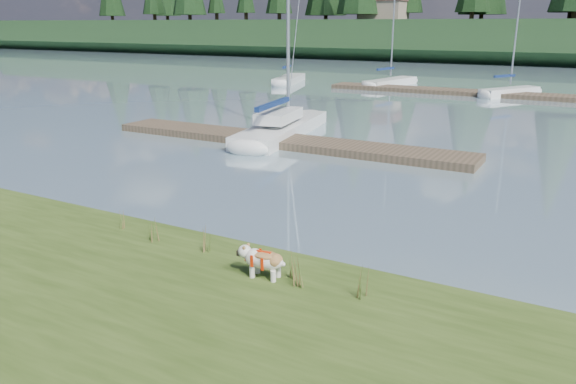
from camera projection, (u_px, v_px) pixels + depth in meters
The scene contains 18 objects.
ground at pixel (482, 95), 38.94m from camera, with size 200.00×200.00×0.00m, color #819DAA.
bank at pixel (26, 331), 8.82m from camera, with size 60.00×9.00×0.35m, color #3C511C.
ridge at pixel (548, 41), 74.13m from camera, with size 200.00×20.00×5.00m, color black.
bulldog at pixel (264, 259), 10.21m from camera, with size 0.94×0.45×0.56m.
sailboat_main at pixel (288, 124), 25.58m from camera, with size 3.26×9.17×12.93m.
dock_near at pixel (281, 141), 23.23m from camera, with size 16.00×2.00×0.30m, color #4C3D2C.
dock_far at pixel (512, 95), 37.96m from camera, with size 26.00×2.20×0.30m, color #4C3D2C.
sailboat_bg_0 at pixel (291, 78), 47.55m from camera, with size 3.37×7.33×10.56m.
sailboat_bg_1 at pixel (394, 81), 45.18m from camera, with size 2.71×7.13×10.54m.
sailboat_bg_2 at pixel (514, 91), 38.70m from camera, with size 3.83×5.44×8.77m.
weed_0 at pixel (153, 231), 11.95m from camera, with size 0.17×0.14×0.55m.
weed_1 at pixel (205, 241), 11.37m from camera, with size 0.17×0.14×0.57m.
weed_2 at pixel (299, 270), 9.86m from camera, with size 0.17×0.14×0.74m.
weed_3 at pixel (124, 221), 12.66m from camera, with size 0.17×0.14×0.46m.
weed_4 at pixel (293, 269), 10.15m from camera, with size 0.17×0.14×0.51m.
weed_5 at pixel (366, 284), 9.40m from camera, with size 0.17×0.14×0.66m.
mud_lip at pixel (200, 245), 12.53m from camera, with size 60.00×0.50×0.14m, color #33281C.
house_0 at pixel (384, 5), 80.53m from camera, with size 6.30×5.30×4.65m.
Camera 1 is at (7.42, -10.80, 4.82)m, focal length 35.00 mm.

